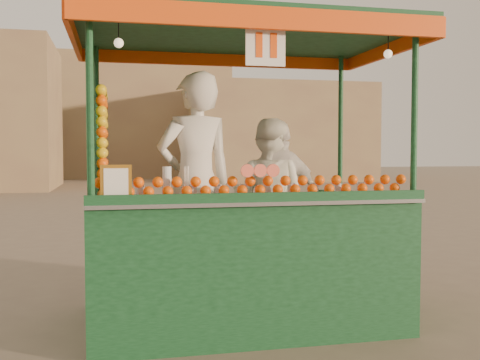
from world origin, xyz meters
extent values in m
plane|color=#6F5E4F|center=(0.00, 0.00, 0.00)|extent=(90.00, 90.00, 0.00)
cube|color=#907B52|center=(7.00, 24.00, 2.50)|extent=(9.00, 6.00, 5.00)
cube|color=#907B52|center=(-2.00, 30.00, 3.50)|extent=(14.00, 7.00, 7.00)
cube|color=#0E3518|center=(-0.47, -0.03, 0.16)|extent=(2.70, 1.66, 0.31)
cylinder|color=black|center=(-1.41, -0.03, 0.19)|extent=(0.37, 0.10, 0.37)
cylinder|color=black|center=(0.46, -0.03, 0.19)|extent=(0.37, 0.10, 0.37)
cube|color=#0E3518|center=(-0.47, -0.70, 0.73)|extent=(2.70, 0.31, 0.83)
cube|color=#0E3518|center=(-1.67, 0.07, 0.73)|extent=(0.31, 1.35, 0.83)
cube|color=#0E3518|center=(0.72, 0.07, 0.73)|extent=(0.31, 1.35, 0.83)
cube|color=#B2B2B7|center=(-0.47, -0.67, 1.16)|extent=(2.70, 0.48, 0.03)
cylinder|color=#0E3518|center=(-1.77, -0.81, 1.87)|extent=(0.05, 0.05, 1.45)
cylinder|color=#0E3518|center=(0.83, -0.81, 1.87)|extent=(0.05, 0.05, 1.45)
cylinder|color=#0E3518|center=(-1.77, 0.75, 1.87)|extent=(0.05, 0.05, 1.45)
cylinder|color=#0E3518|center=(0.83, 0.75, 1.87)|extent=(0.05, 0.05, 1.45)
cube|color=#0E3518|center=(-0.47, -0.03, 2.64)|extent=(2.91, 1.87, 0.08)
cube|color=#EB490D|center=(-0.47, -0.96, 2.55)|extent=(2.91, 0.04, 0.17)
cube|color=#EB490D|center=(-0.47, 0.91, 2.55)|extent=(2.91, 0.04, 0.17)
cube|color=#EB490D|center=(-1.93, -0.03, 2.55)|extent=(0.04, 1.87, 0.17)
cube|color=#EB490D|center=(0.98, -0.03, 2.55)|extent=(0.04, 1.87, 0.17)
cylinder|color=#FA674C|center=(-0.49, -0.81, 1.41)|extent=(0.10, 0.03, 0.10)
cube|color=orange|center=(-1.59, -0.81, 1.32)|extent=(0.23, 0.02, 0.29)
cube|color=white|center=(-0.47, -0.88, 2.37)|extent=(0.31, 0.02, 0.31)
sphere|color=#FFE5B2|center=(-1.56, -0.74, 2.37)|extent=(0.07, 0.07, 0.07)
sphere|color=#FFE5B2|center=(0.62, -0.74, 2.37)|extent=(0.07, 0.07, 0.07)
imported|color=silver|center=(-0.90, -0.08, 1.29)|extent=(0.80, 0.63, 1.95)
imported|color=white|center=(-0.13, 0.25, 1.10)|extent=(0.96, 0.91, 1.57)
imported|color=silver|center=(-0.01, 0.27, 1.09)|extent=(0.98, 0.57, 1.57)
camera|label=1|loc=(-1.60, -5.05, 1.57)|focal=42.09mm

